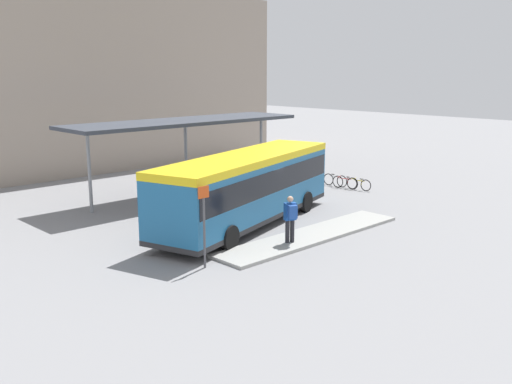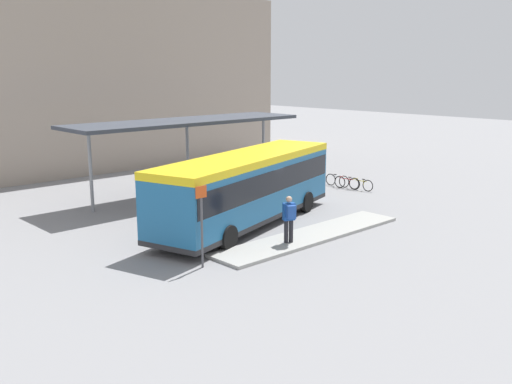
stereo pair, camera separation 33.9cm
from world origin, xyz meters
TOP-DOWN VIEW (x-y plane):
  - ground_plane at (0.00, 0.00)m, footprint 120.00×120.00m
  - curb_island at (0.62, -3.09)m, footprint 9.28×1.80m
  - city_bus at (0.01, 0.00)m, footprint 11.16×5.58m
  - pedestrian_waiting at (-0.84, -3.29)m, footprint 0.53×0.57m
  - bicycle_yellow at (9.42, 0.99)m, footprint 0.48×1.52m
  - bicycle_red at (9.21, 1.78)m, footprint 0.48×1.58m
  - bicycle_white at (9.33, 2.57)m, footprint 0.48×1.60m
  - station_shelter at (1.83, 6.63)m, footprint 13.03×3.46m
  - potted_planter_near_shelter at (4.26, 4.00)m, footprint 0.77×0.77m
  - platform_sign at (-4.71, -2.95)m, footprint 0.44×0.08m
  - station_building at (1.56, 22.27)m, footprint 29.85×14.04m

SIDE VIEW (x-z plane):
  - ground_plane at x=0.00m, z-range 0.00..0.00m
  - curb_island at x=0.62m, z-range 0.00..0.12m
  - bicycle_yellow at x=9.42m, z-range 0.00..0.66m
  - bicycle_red at x=9.21m, z-range 0.00..0.69m
  - bicycle_white at x=9.33m, z-range 0.00..0.69m
  - potted_planter_near_shelter at x=4.26m, z-range 0.04..1.35m
  - pedestrian_waiting at x=-0.84m, z-range 0.25..2.04m
  - platform_sign at x=-4.71m, z-range 0.16..2.96m
  - city_bus at x=0.01m, z-range 0.26..3.29m
  - station_shelter at x=1.83m, z-range 1.83..5.81m
  - station_building at x=1.56m, z-range 0.00..11.72m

